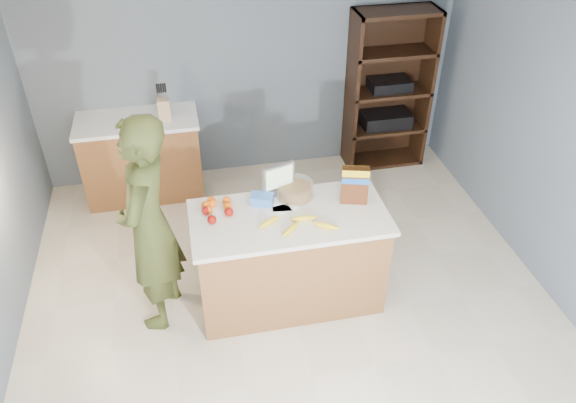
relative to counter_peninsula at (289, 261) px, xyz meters
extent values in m
cube|color=beige|center=(0.00, -0.30, -0.42)|extent=(4.50, 5.00, 0.02)
cube|color=slate|center=(0.00, 2.20, 0.83)|extent=(4.50, 0.02, 2.50)
cube|color=white|center=(0.00, -0.30, 2.08)|extent=(4.50, 5.00, 0.02)
cube|color=brown|center=(0.00, 0.00, 0.01)|extent=(1.50, 0.70, 0.86)
cube|color=silver|center=(0.00, 0.00, 0.46)|extent=(1.56, 0.76, 0.04)
cube|color=black|center=(0.00, 0.00, -0.37)|extent=(1.46, 0.66, 0.10)
cube|color=brown|center=(-1.20, 1.90, 0.01)|extent=(1.20, 0.60, 0.86)
cube|color=white|center=(-1.20, 1.90, 0.46)|extent=(1.24, 0.62, 0.04)
cube|color=black|center=(1.55, 2.18, 0.48)|extent=(0.90, 0.04, 1.80)
cube|color=black|center=(1.12, 2.00, 0.48)|extent=(0.04, 0.40, 1.80)
cube|color=black|center=(1.98, 2.00, 0.48)|extent=(0.04, 0.40, 1.80)
cube|color=black|center=(1.55, 2.00, -0.40)|extent=(0.90, 0.40, 0.04)
cube|color=black|center=(1.55, 2.00, 0.03)|extent=(0.90, 0.40, 0.04)
cube|color=black|center=(1.55, 2.00, 0.48)|extent=(0.90, 0.40, 0.04)
cube|color=black|center=(1.55, 2.00, 0.93)|extent=(0.90, 0.40, 0.04)
cube|color=black|center=(1.55, 2.00, 1.36)|extent=(0.90, 0.40, 0.04)
cube|color=black|center=(1.55, 2.00, 0.13)|extent=(0.55, 0.32, 0.16)
cube|color=black|center=(1.55, 2.00, 0.56)|extent=(0.45, 0.30, 0.12)
imported|color=#373E19|center=(-1.08, 0.05, 0.51)|extent=(0.61, 0.77, 1.85)
cube|color=tan|center=(-0.90, 1.82, 0.59)|extent=(0.12, 0.10, 0.22)
cylinder|color=black|center=(-0.94, 1.82, 0.75)|extent=(0.02, 0.02, 0.09)
cylinder|color=black|center=(-0.92, 1.82, 0.75)|extent=(0.02, 0.02, 0.09)
cylinder|color=black|center=(-0.90, 1.82, 0.75)|extent=(0.02, 0.02, 0.09)
cylinder|color=black|center=(-0.88, 1.82, 0.75)|extent=(0.02, 0.02, 0.09)
cylinder|color=black|center=(-0.86, 1.82, 0.75)|extent=(0.02, 0.02, 0.09)
cube|color=white|center=(-0.08, 0.08, 0.49)|extent=(0.24, 0.15, 0.00)
cube|color=white|center=(0.00, 0.11, 0.49)|extent=(0.23, 0.14, 0.00)
ellipsoid|color=yellow|center=(-0.17, -0.08, 0.51)|extent=(0.20, 0.15, 0.05)
ellipsoid|color=yellow|center=(-0.03, -0.20, 0.51)|extent=(0.18, 0.18, 0.05)
ellipsoid|color=yellow|center=(0.10, -0.09, 0.51)|extent=(0.21, 0.06, 0.05)
ellipsoid|color=yellow|center=(0.24, -0.21, 0.51)|extent=(0.20, 0.15, 0.05)
sphere|color=#920D08|center=(-0.63, 0.14, 0.52)|extent=(0.07, 0.07, 0.07)
sphere|color=#920D08|center=(-0.46, 0.09, 0.52)|extent=(0.07, 0.07, 0.07)
sphere|color=#920D08|center=(-0.60, 0.02, 0.52)|extent=(0.07, 0.07, 0.07)
sphere|color=orange|center=(-0.62, 0.15, 0.52)|extent=(0.07, 0.07, 0.07)
sphere|color=orange|center=(-0.58, 0.27, 0.52)|extent=(0.07, 0.07, 0.07)
sphere|color=orange|center=(-0.46, 0.17, 0.52)|extent=(0.07, 0.07, 0.07)
sphere|color=orange|center=(-0.46, 0.25, 0.52)|extent=(0.07, 0.07, 0.07)
sphere|color=orange|center=(-0.63, 0.22, 0.52)|extent=(0.07, 0.07, 0.07)
sphere|color=orange|center=(-0.58, 0.24, 0.52)|extent=(0.07, 0.07, 0.07)
cube|color=blue|center=(-0.18, 0.20, 0.52)|extent=(0.21, 0.17, 0.08)
cylinder|color=#267219|center=(0.10, 0.24, 0.53)|extent=(0.27, 0.27, 0.09)
cylinder|color=white|center=(0.10, 0.24, 0.55)|extent=(0.30, 0.30, 0.13)
cylinder|color=silver|center=(-0.03, 0.30, 0.49)|extent=(0.12, 0.12, 0.01)
cylinder|color=silver|center=(-0.03, 0.30, 0.52)|extent=(0.02, 0.02, 0.05)
cube|color=silver|center=(-0.03, 0.30, 0.66)|extent=(0.28, 0.12, 0.22)
cube|color=yellow|center=(-0.02, 0.28, 0.66)|extent=(0.23, 0.08, 0.18)
cube|color=#592B14|center=(0.55, 0.07, 0.65)|extent=(0.23, 0.13, 0.32)
cube|color=yellow|center=(0.55, 0.07, 0.78)|extent=(0.23, 0.14, 0.06)
cube|color=blue|center=(0.55, 0.07, 0.71)|extent=(0.23, 0.14, 0.05)
camera|label=1|loc=(-0.72, -3.41, 3.17)|focal=35.00mm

